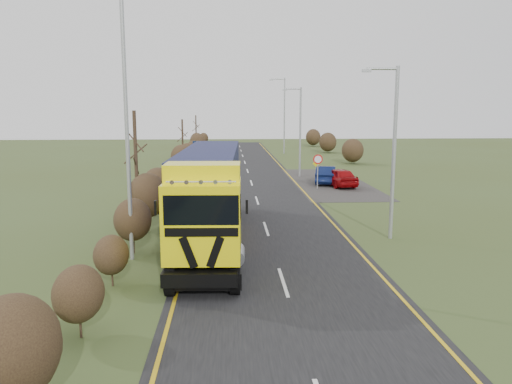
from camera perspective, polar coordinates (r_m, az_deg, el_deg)
The scene contains 14 objects.
ground at distance 21.93m, azimuth 1.97°, elevation -6.76°, with size 160.00×160.00×0.00m, color #3C481F.
road at distance 31.63m, azimuth 0.33°, elevation -1.65°, with size 8.00×120.00×0.02m, color black.
layby at distance 42.27m, azimuth 8.30°, elevation 1.10°, with size 6.00×18.00×0.02m, color #2E2B29.
lane_markings at distance 31.32m, azimuth 0.36°, elevation -1.73°, with size 7.52×116.00×0.01m.
hedgerow at distance 29.49m, azimuth -11.12°, elevation 0.52°, with size 2.24×102.04×6.05m.
lorry at distance 23.28m, azimuth -5.33°, elevation 0.33°, with size 3.08×15.53×4.30m.
car_red_hatchback at distance 40.17m, azimuth 9.46°, elevation 1.67°, with size 1.75×4.34×1.48m, color #90070A.
car_blue_sedan at distance 41.60m, azimuth 8.00°, elevation 1.96°, with size 1.53×4.40×1.45m, color #0B163F.
streetlight_near at distance 24.10m, azimuth 15.32°, elevation 5.06°, with size 1.72×0.18×8.06m.
streetlight_mid at distance 45.37m, azimuth 4.97°, elevation 7.27°, with size 1.71×0.18×7.99m.
streetlight_far at distance 68.65m, azimuth 3.15°, elevation 9.12°, with size 2.16×0.20×10.19m.
left_pole at distance 20.51m, azimuth -14.58°, elevation 7.62°, with size 0.16×0.16×11.15m, color #9CA0A2.
speed_sign at distance 38.57m, azimuth 7.08°, elevation 3.14°, with size 0.73×0.10×2.66m.
warning_board at distance 44.06m, azimuth 6.90°, elevation 2.79°, with size 0.65×0.11×1.70m.
Camera 1 is at (-1.94, -20.96, 6.16)m, focal length 35.00 mm.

